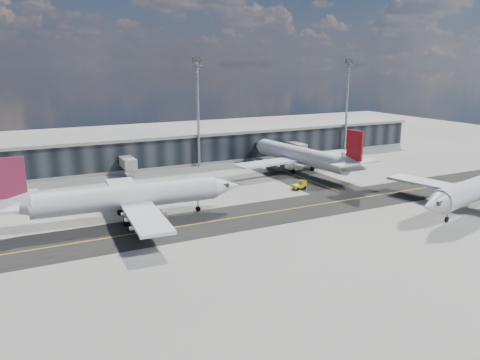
{
  "coord_description": "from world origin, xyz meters",
  "views": [
    {
      "loc": [
        -46.05,
        -69.03,
        27.23
      ],
      "look_at": [
        -5.86,
        11.28,
        5.0
      ],
      "focal_mm": 35.0,
      "sensor_mm": 36.0,
      "label": 1
    }
  ],
  "objects_px": {
    "baggage_tug": "(300,185)",
    "airliner_af": "(124,198)",
    "airliner_redtail": "(302,156)",
    "service_van": "(261,161)"
  },
  "relations": [
    {
      "from": "airliner_redtail",
      "to": "service_van",
      "type": "distance_m",
      "value": 15.19
    },
    {
      "from": "airliner_redtail",
      "to": "airliner_af",
      "type": "bearing_deg",
      "value": -166.52
    },
    {
      "from": "airliner_af",
      "to": "baggage_tug",
      "type": "distance_m",
      "value": 40.56
    },
    {
      "from": "airliner_redtail",
      "to": "baggage_tug",
      "type": "relative_size",
      "value": 13.03
    },
    {
      "from": "airliner_redtail",
      "to": "service_van",
      "type": "relative_size",
      "value": 7.7
    },
    {
      "from": "baggage_tug",
      "to": "airliner_af",
      "type": "bearing_deg",
      "value": -92.1
    },
    {
      "from": "baggage_tug",
      "to": "service_van",
      "type": "distance_m",
      "value": 28.85
    },
    {
      "from": "airliner_af",
      "to": "baggage_tug",
      "type": "bearing_deg",
      "value": 99.34
    },
    {
      "from": "airliner_af",
      "to": "airliner_redtail",
      "type": "xyz_separation_m",
      "value": [
        50.12,
        18.26,
        0.01
      ]
    },
    {
      "from": "baggage_tug",
      "to": "service_van",
      "type": "relative_size",
      "value": 0.59
    }
  ]
}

